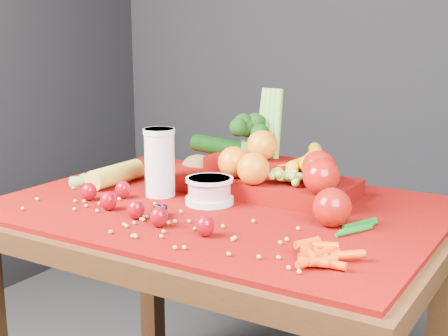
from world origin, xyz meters
The scene contains 12 objects.
table centered at (0.00, 0.00, 0.66)m, with size 1.10×0.80×0.75m.
red_cloth centered at (0.00, 0.00, 0.76)m, with size 1.05×0.75×0.01m, color #6F0603.
milk_glass centered at (-0.18, -0.01, 0.86)m, with size 0.08×0.08×0.17m.
yogurt_bowl centered at (-0.03, -0.01, 0.80)m, with size 0.12×0.12×0.07m.
strawberry_scatter centered at (-0.13, -0.17, 0.79)m, with size 0.44×0.18×0.05m.
dark_grape_cluster centered at (-0.06, -0.16, 0.78)m, with size 0.06×0.05×0.03m, color black, non-canonical shape.
soybean_scatter centered at (0.00, -0.20, 0.77)m, with size 0.84×0.24×0.01m, color #A78F48, non-canonical shape.
corn_ear centered at (-0.37, -0.01, 0.78)m, with size 0.18×0.23×0.06m.
potato centered at (-0.18, 0.18, 0.80)m, with size 0.11×0.08×0.07m, color brown.
baby_carrot_pile centered at (0.36, -0.23, 0.78)m, with size 0.17×0.17×0.03m, color red, non-canonical shape.
green_bean_pile centered at (0.34, -0.01, 0.77)m, with size 0.14×0.12×0.01m, color #145816, non-canonical shape.
produce_mound centered at (0.05, 0.15, 0.82)m, with size 0.59×0.36×0.27m.
Camera 1 is at (0.78, -1.25, 1.19)m, focal length 50.00 mm.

